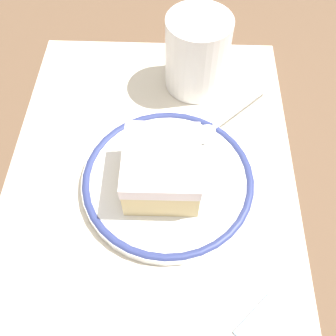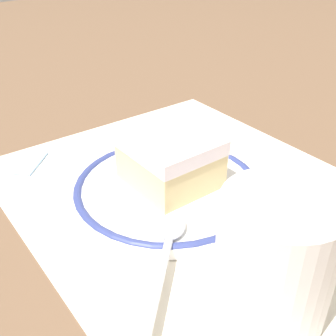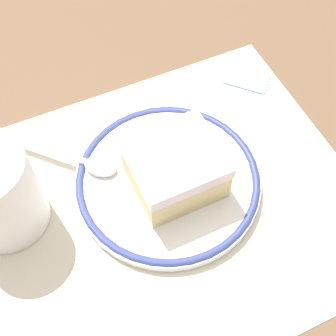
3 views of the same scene
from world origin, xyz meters
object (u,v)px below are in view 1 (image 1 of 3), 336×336
(spoon, at_px, (220,122))
(plate, at_px, (168,180))
(cake_slice, at_px, (162,169))
(cup, at_px, (197,58))
(sugar_packet, at_px, (265,325))

(spoon, bearing_deg, plate, 142.72)
(plate, xyz_separation_m, cake_slice, (-0.00, 0.01, 0.03))
(cake_slice, height_order, cup, cup)
(cup, height_order, sugar_packet, cup)
(cake_slice, relative_size, sugar_packet, 1.69)
(cup, xyz_separation_m, sugar_packet, (-0.30, -0.06, -0.04))
(cup, bearing_deg, spoon, -160.63)
(plate, relative_size, spoon, 1.73)
(sugar_packet, bearing_deg, plate, 32.35)
(spoon, xyz_separation_m, cup, (0.08, 0.03, 0.03))
(plate, bearing_deg, cup, -10.86)
(plate, distance_m, cup, 0.16)
(cake_slice, relative_size, spoon, 0.78)
(cake_slice, distance_m, cup, 0.16)
(spoon, relative_size, sugar_packet, 2.16)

